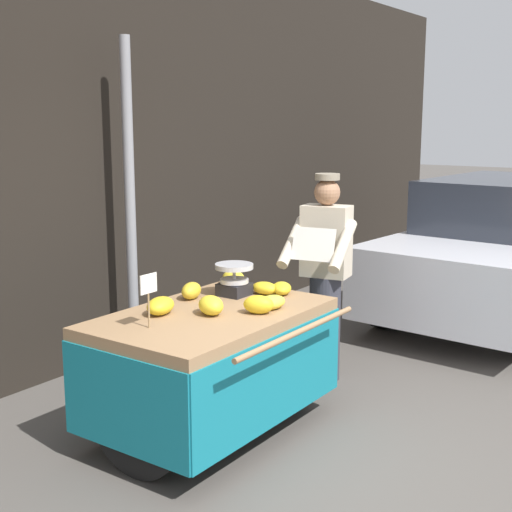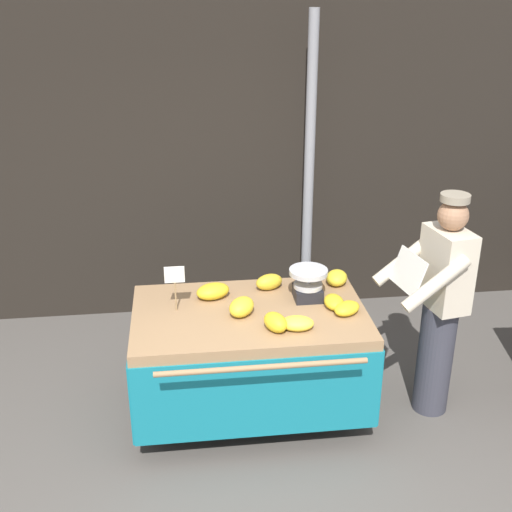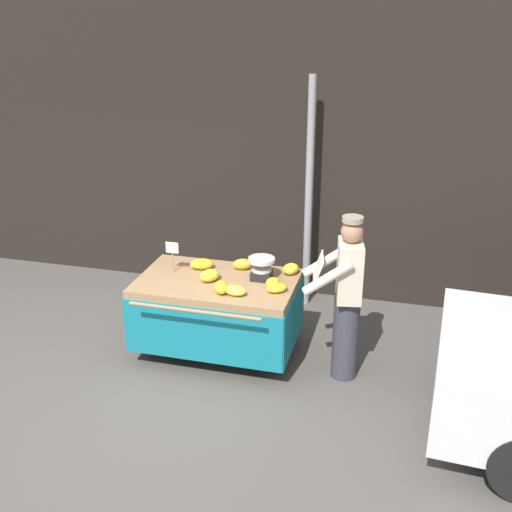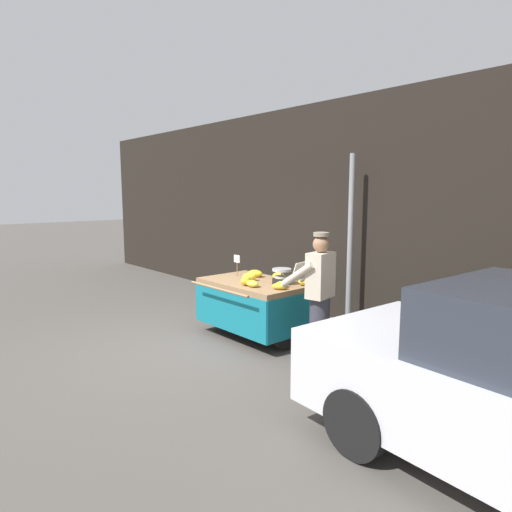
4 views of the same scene
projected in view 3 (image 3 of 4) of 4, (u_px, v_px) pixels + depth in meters
ground_plane at (161, 408)px, 5.80m from camera, size 60.00×60.00×0.00m
back_wall at (244, 145)px, 7.72m from camera, size 16.00×0.24×3.77m
street_pole at (309, 197)px, 7.31m from camera, size 0.09×0.09×2.82m
banana_cart at (217, 300)px, 6.48m from camera, size 1.67×1.23×0.87m
weighing_scale at (262, 268)px, 6.37m from camera, size 0.28×0.28×0.24m
price_sign at (172, 250)px, 6.49m from camera, size 0.14×0.01×0.34m
banana_bunch_0 at (210, 275)px, 6.34m from camera, size 0.25×0.27×0.13m
banana_bunch_1 at (291, 269)px, 6.52m from camera, size 0.22×0.25×0.11m
banana_bunch_2 at (235, 291)px, 6.05m from camera, size 0.24×0.18×0.09m
banana_bunch_3 at (243, 264)px, 6.63m from camera, size 0.24×0.19×0.12m
banana_bunch_4 at (221, 287)px, 6.08m from camera, size 0.20×0.24×0.12m
banana_bunch_5 at (273, 283)px, 6.22m from camera, size 0.14×0.21×0.09m
banana_bunch_6 at (277, 288)px, 6.11m from camera, size 0.25×0.23×0.09m
banana_bunch_7 at (202, 264)px, 6.64m from camera, size 0.29×0.24×0.12m
vendor_person at (346, 298)px, 5.99m from camera, size 0.64×0.59×1.71m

